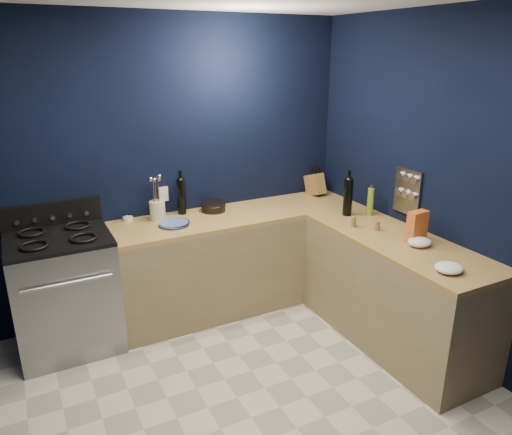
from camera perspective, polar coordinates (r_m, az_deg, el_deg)
floor at (r=3.43m, az=-0.58°, el=-22.81°), size 3.50×3.50×0.02m
wall_back at (r=4.31m, az=-11.25°, el=5.63°), size 3.50×0.02×2.60m
wall_right at (r=3.82m, az=23.72°, el=2.60°), size 0.02×3.50×2.60m
cab_back at (r=4.50m, az=-1.97°, el=-5.15°), size 2.30×0.63×0.86m
top_back at (r=4.33m, az=-2.04°, el=0.28°), size 2.30×0.63×0.04m
cab_right at (r=4.08m, az=16.04°, el=-8.66°), size 0.63×1.67×0.86m
top_right at (r=3.89m, az=16.64°, el=-2.79°), size 0.63×1.67×0.04m
gas_range at (r=4.13m, az=-21.67°, el=-8.49°), size 0.76×0.66×0.92m
oven_door at (r=3.86m, az=-21.10°, el=-10.63°), size 0.59×0.02×0.42m
cooktop at (r=3.94m, az=-22.51°, el=-2.34°), size 0.76×0.66×0.03m
backguard at (r=4.19m, az=-23.10°, el=0.35°), size 0.76×0.06×0.20m
spice_panel at (r=4.18m, az=17.56°, el=2.97°), size 0.02×0.28×0.38m
wall_outlet at (r=4.35m, az=-10.98°, el=2.75°), size 0.09×0.02×0.13m
plate_stack at (r=4.07m, az=-9.75°, el=-0.73°), size 0.28×0.28×0.03m
ramekin at (r=4.27m, az=-14.97°, el=-0.14°), size 0.11×0.11×0.03m
utensil_crock at (r=4.22m, az=-11.63°, el=0.82°), size 0.17×0.17×0.17m
wine_bottle_back at (r=4.32m, az=-8.85°, el=2.44°), size 0.08×0.08×0.31m
lemon_basket at (r=4.39m, az=-5.08°, el=1.31°), size 0.26×0.26×0.08m
knife_block at (r=4.90m, az=7.03°, el=3.92°), size 0.13×0.26×0.26m
wine_bottle_right at (r=4.30m, az=10.87°, el=2.36°), size 0.10×0.10×0.33m
oil_bottle at (r=4.36m, az=13.45°, el=1.84°), size 0.06×0.06×0.25m
spice_jar_near at (r=4.05m, az=11.52°, el=-0.51°), size 0.04×0.04×0.09m
spice_jar_far at (r=4.02m, az=14.22°, el=-0.96°), size 0.05×0.05×0.08m
crouton_bag at (r=3.84m, az=18.59°, el=-1.03°), size 0.17×0.09×0.24m
towel_front at (r=3.79m, az=18.88°, el=-2.77°), size 0.22×0.20×0.07m
towel_end at (r=3.43m, az=21.96°, el=-5.58°), size 0.24×0.22×0.06m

